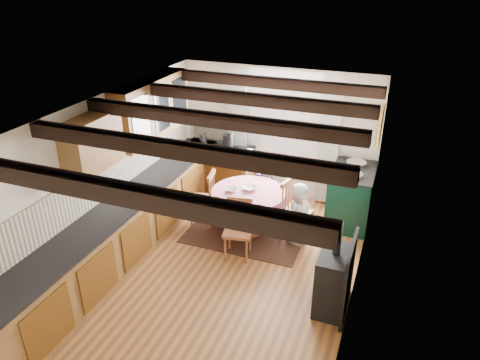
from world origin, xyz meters
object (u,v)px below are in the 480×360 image
at_px(cup, 236,199).
at_px(chair_near, 238,230).
at_px(aga_range, 351,196).
at_px(chair_right, 297,211).
at_px(child_right, 299,214).
at_px(dining_table, 248,211).
at_px(cast_iron_stove, 335,266).
at_px(child_far, 264,182).
at_px(chair_left, 202,198).

bearing_deg(cup, chair_near, -66.04).
bearing_deg(aga_range, chair_right, -129.61).
bearing_deg(aga_range, cup, -140.87).
bearing_deg(child_right, dining_table, 107.33).
height_order(cast_iron_stove, child_far, cast_iron_stove).
xyz_separation_m(chair_near, chair_right, (0.69, 0.77, 0.04)).
xyz_separation_m(dining_table, aga_range, (1.50, 0.90, 0.13)).
relative_size(chair_near, chair_left, 0.98).
bearing_deg(cast_iron_stove, aga_range, 92.81).
xyz_separation_m(chair_near, child_far, (-0.09, 1.55, 0.06)).
xyz_separation_m(dining_table, child_far, (0.01, 0.81, 0.16)).
relative_size(chair_near, cast_iron_stove, 0.72).
bearing_deg(chair_left, chair_near, 42.61).
distance_m(dining_table, child_far, 0.83).
xyz_separation_m(aga_range, cast_iron_stove, (0.11, -2.24, 0.15)).
bearing_deg(child_far, chair_near, 74.13).
relative_size(chair_right, child_right, 1.00).
bearing_deg(child_right, cast_iron_stove, -130.14).
relative_size(child_right, cup, 10.53).
distance_m(dining_table, chair_right, 0.80).
xyz_separation_m(dining_table, chair_near, (0.10, -0.73, 0.10)).
height_order(aga_range, child_right, child_right).
xyz_separation_m(child_far, cup, (-0.07, -1.19, 0.24)).
bearing_deg(child_right, chair_near, 152.93).
xyz_separation_m(chair_left, chair_right, (1.59, 0.07, 0.04)).
bearing_deg(cup, chair_left, 155.34).
relative_size(dining_table, child_right, 1.18).
height_order(chair_left, aga_range, aga_range).
relative_size(chair_left, cup, 9.83).
relative_size(chair_left, chair_right, 0.93).
relative_size(dining_table, chair_right, 1.18).
bearing_deg(cast_iron_stove, chair_right, 120.87).
height_order(chair_left, child_far, child_far).
relative_size(dining_table, cast_iron_stove, 0.93).
bearing_deg(child_far, cast_iron_stove, 107.48).
bearing_deg(aga_range, chair_left, -157.90).
relative_size(cast_iron_stove, child_right, 1.27).
bearing_deg(chair_right, chair_near, 150.77).
height_order(chair_near, child_right, child_right).
bearing_deg(cup, cast_iron_stove, -30.05).
relative_size(cast_iron_stove, cup, 13.35).
distance_m(chair_right, child_far, 1.10).
relative_size(chair_right, cast_iron_stove, 0.79).
distance_m(chair_left, cup, 0.86).
relative_size(chair_right, aga_range, 0.96).
bearing_deg(chair_right, chair_left, 105.34).
height_order(chair_near, cup, chair_near).
bearing_deg(aga_range, chair_near, -130.75).
bearing_deg(chair_near, child_right, 33.93).
xyz_separation_m(aga_range, cup, (-1.57, -1.27, 0.28)).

